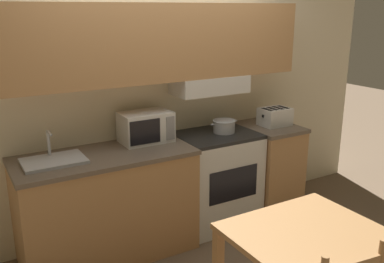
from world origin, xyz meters
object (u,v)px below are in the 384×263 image
microwave (146,127)px  sink_basin (54,160)px  cooking_pot (224,126)px  stove_range (216,179)px  dining_table (309,250)px  toaster (275,117)px

microwave → sink_basin: size_ratio=0.95×
microwave → sink_basin: bearing=-171.1°
cooking_pot → sink_basin: size_ratio=0.64×
stove_range → microwave: microwave is taller
stove_range → dining_table: (-0.37, -1.56, 0.18)m
toaster → sink_basin: (-2.14, 0.02, -0.07)m
cooking_pot → microwave: 0.76m
sink_basin → dining_table: bearing=-54.3°
toaster → dining_table: (-1.03, -1.52, -0.36)m
stove_range → cooking_pot: bearing=3.3°
stove_range → sink_basin: 1.55m
cooking_pot → toaster: size_ratio=0.97×
stove_range → microwave: bearing=170.7°
microwave → toaster: size_ratio=1.43×
microwave → sink_basin: 0.83m
stove_range → sink_basin: bearing=-179.2°
microwave → toaster: microwave is taller
toaster → sink_basin: bearing=179.5°
sink_basin → dining_table: (1.11, -1.54, -0.29)m
toaster → sink_basin: size_ratio=0.66×
dining_table → cooking_pot: bearing=73.9°
cooking_pot → microwave: bearing=172.1°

